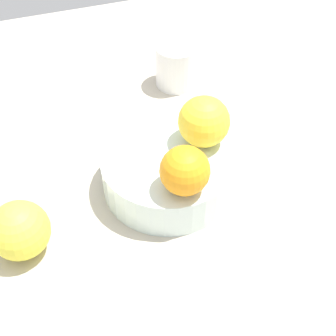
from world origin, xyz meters
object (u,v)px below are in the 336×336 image
(fruit_bowl, at_px, (168,172))
(ceramic_cup, at_px, (177,65))
(orange_in_bowl_0, at_px, (204,122))
(orange_in_bowl_1, at_px, (186,170))
(orange_loose_0, at_px, (20,230))

(fruit_bowl, distance_m, ceramic_cup, 0.24)
(orange_in_bowl_0, height_order, orange_in_bowl_1, orange_in_bowl_0)
(ceramic_cup, bearing_deg, fruit_bowl, 66.99)
(ceramic_cup, bearing_deg, orange_in_bowl_1, 71.65)
(fruit_bowl, relative_size, orange_loose_0, 2.46)
(orange_in_bowl_1, relative_size, ceramic_cup, 0.84)
(orange_in_bowl_0, relative_size, ceramic_cup, 0.94)
(orange_in_bowl_0, bearing_deg, orange_in_bowl_1, 53.43)
(orange_in_bowl_0, bearing_deg, orange_loose_0, 11.78)
(fruit_bowl, xyz_separation_m, orange_in_bowl_1, (-0.00, 0.06, 0.06))
(fruit_bowl, relative_size, ceramic_cup, 2.44)
(orange_loose_0, bearing_deg, ceramic_cup, -138.23)
(fruit_bowl, distance_m, orange_loose_0, 0.20)
(fruit_bowl, xyz_separation_m, orange_loose_0, (0.20, 0.04, 0.01))
(orange_in_bowl_1, relative_size, orange_loose_0, 0.84)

